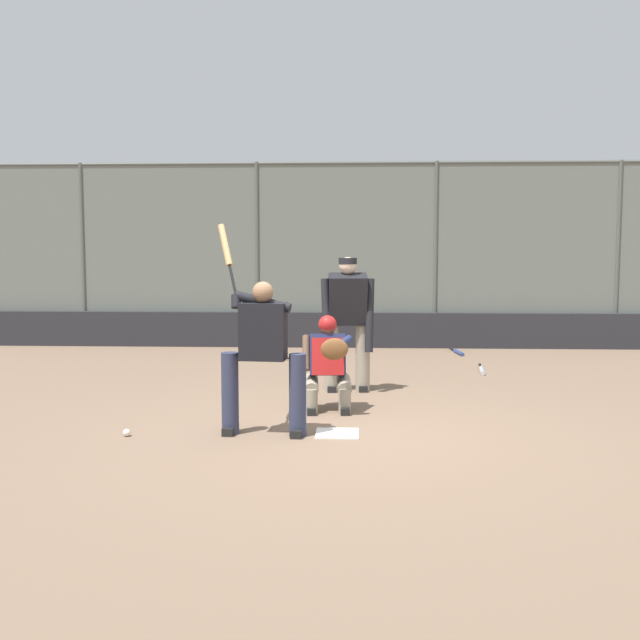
# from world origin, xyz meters

# --- Properties ---
(ground_plane) EXTENTS (160.00, 160.00, 0.00)m
(ground_plane) POSITION_xyz_m (0.00, 0.00, 0.00)
(ground_plane) COLOR #7A604C
(home_plate_marker) EXTENTS (0.43, 0.43, 0.01)m
(home_plate_marker) POSITION_xyz_m (0.00, 0.00, 0.01)
(home_plate_marker) COLOR white
(home_plate_marker) RESTS_ON ground_plane
(backstop_fence) EXTENTS (16.72, 0.08, 3.45)m
(backstop_fence) POSITION_xyz_m (0.00, -6.68, 1.81)
(backstop_fence) COLOR #515651
(backstop_fence) RESTS_ON ground_plane
(padding_wall) EXTENTS (16.31, 0.18, 0.66)m
(padding_wall) POSITION_xyz_m (0.00, -6.58, 0.33)
(padding_wall) COLOR #28282D
(padding_wall) RESTS_ON ground_plane
(bleachers_beyond) EXTENTS (11.65, 2.50, 1.48)m
(bleachers_beyond) POSITION_xyz_m (3.05, -9.18, 0.48)
(bleachers_beyond) COLOR slate
(bleachers_beyond) RESTS_ON ground_plane
(batter_at_plate) EXTENTS (0.96, 0.68, 2.10)m
(batter_at_plate) POSITION_xyz_m (0.74, 0.06, 0.83)
(batter_at_plate) COLOR #2D334C
(batter_at_plate) RESTS_ON ground_plane
(catcher_behind_plate) EXTENTS (0.58, 0.69, 1.09)m
(catcher_behind_plate) POSITION_xyz_m (0.13, -1.06, 0.56)
(catcher_behind_plate) COLOR gray
(catcher_behind_plate) RESTS_ON ground_plane
(umpire_home) EXTENTS (0.71, 0.46, 1.74)m
(umpire_home) POSITION_xyz_m (-0.08, -2.23, 0.94)
(umpire_home) COLOR gray
(umpire_home) RESTS_ON ground_plane
(spare_bat_near_backstop) EXTENTS (0.88, 0.08, 0.07)m
(spare_bat_near_backstop) POSITION_xyz_m (1.23, -4.88, 0.03)
(spare_bat_near_backstop) COLOR black
(spare_bat_near_backstop) RESTS_ON ground_plane
(spare_bat_by_padding) EXTENTS (0.16, 0.87, 0.07)m
(spare_bat_by_padding) POSITION_xyz_m (-1.99, -5.79, 0.03)
(spare_bat_by_padding) COLOR black
(spare_bat_by_padding) RESTS_ON ground_plane
(spare_bat_third_base_side) EXTENTS (0.15, 0.86, 0.07)m
(spare_bat_third_base_side) POSITION_xyz_m (-2.08, -3.85, 0.03)
(spare_bat_third_base_side) COLOR black
(spare_bat_third_base_side) RESTS_ON ground_plane
(fielding_glove_on_dirt) EXTENTS (0.28, 0.22, 0.10)m
(fielding_glove_on_dirt) POSITION_xyz_m (-0.33, -6.00, 0.05)
(fielding_glove_on_dirt) COLOR brown
(fielding_glove_on_dirt) RESTS_ON ground_plane
(baseball_loose) EXTENTS (0.07, 0.07, 0.07)m
(baseball_loose) POSITION_xyz_m (2.08, 0.19, 0.04)
(baseball_loose) COLOR white
(baseball_loose) RESTS_ON ground_plane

